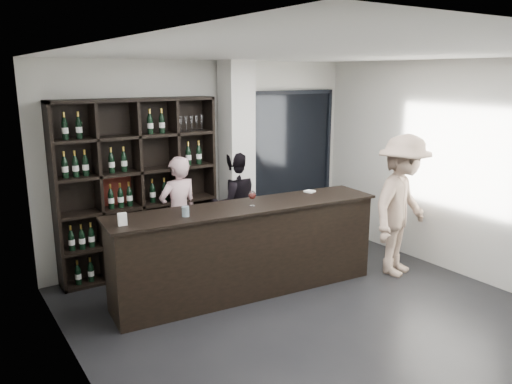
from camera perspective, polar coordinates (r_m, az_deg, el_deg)
floor at (r=5.79m, az=8.03°, el=-14.71°), size 5.00×5.50×0.01m
wine_shelf at (r=6.92m, az=-13.27°, el=0.42°), size 2.20×0.35×2.40m
structural_column at (r=7.42m, az=-2.19°, el=3.60°), size 0.40×0.40×2.90m
glass_panel at (r=8.28m, az=4.15°, el=4.24°), size 1.60×0.08×2.10m
tasting_counter at (r=6.27m, az=-0.99°, el=-6.55°), size 3.46×0.71×1.14m
taster_pink at (r=7.05m, az=-8.82°, el=-2.44°), size 0.63×0.45×1.61m
taster_black at (r=7.45m, az=-2.55°, el=-1.41°), size 0.86×0.71×1.62m
customer at (r=7.03m, az=16.33°, el=-1.52°), size 1.41×1.05×1.94m
wine_glass at (r=6.04m, az=-0.43°, el=-0.64°), size 0.09×0.09×0.21m
spit_cup at (r=5.68m, az=-8.06°, el=-2.21°), size 0.11×0.11×0.11m
napkin_stack at (r=6.82m, az=6.16°, el=0.07°), size 0.15×0.15×0.02m
card_stand at (r=5.47m, az=-15.03°, el=-3.03°), size 0.09×0.05×0.14m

